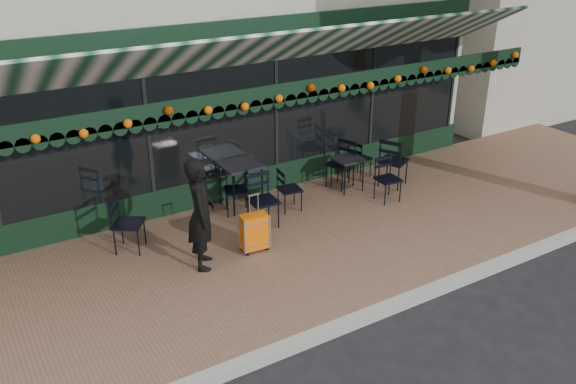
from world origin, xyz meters
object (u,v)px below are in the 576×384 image
chair_a_right (360,159)px  chair_b_front (263,201)px  chair_a_front (388,180)px  chair_a_left (340,165)px  woman (201,214)px  suitcase (254,232)px  cafe_table_b (240,168)px  chair_b_right (290,190)px  chair_solo (128,224)px  cafe_table_a (348,161)px  chair_b_left (236,191)px  chair_a_extra (394,161)px

chair_a_right → chair_b_front: 2.78m
chair_a_front → chair_b_front: 2.44m
chair_a_left → chair_b_front: (-2.05, -0.67, 0.00)m
woman → suitcase: size_ratio=1.78×
woman → cafe_table_b: 2.05m
suitcase → chair_a_front: size_ratio=1.18×
chair_b_right → chair_solo: bearing=96.8°
chair_a_front → suitcase: bearing=-168.8°
woman → chair_b_front: 1.55m
chair_a_left → chair_b_right: bearing=-93.0°
cafe_table_a → chair_solo: bearing=-178.3°
woman → cafe_table_a: woman is taller
chair_a_right → chair_b_left: chair_b_left is taller
suitcase → chair_b_right: size_ratio=1.25×
woman → suitcase: 1.00m
chair_b_left → chair_a_left: bearing=111.7°
cafe_table_b → chair_a_right: size_ratio=1.07×
cafe_table_b → chair_a_extra: chair_a_extra is taller
cafe_table_a → chair_a_left: bearing=105.4°
cafe_table_b → chair_b_right: 0.94m
cafe_table_b → chair_solo: (-2.18, -0.48, -0.30)m
cafe_table_a → chair_a_right: bearing=31.9°
suitcase → chair_a_extra: 3.57m
suitcase → cafe_table_a: suitcase is taller
cafe_table_b → chair_b_left: bearing=-134.1°
cafe_table_a → chair_a_front: chair_a_front is taller
suitcase → woman: bearing=-175.8°
chair_a_extra → chair_a_front: bearing=105.4°
chair_a_right → chair_b_left: bearing=78.8°
chair_solo → chair_b_front: bearing=-65.8°
suitcase → chair_a_right: (3.16, 1.49, 0.07)m
chair_a_extra → chair_b_left: (-3.10, 0.48, -0.07)m
suitcase → chair_solo: size_ratio=1.07×
cafe_table_a → chair_b_right: bearing=-172.1°
chair_b_front → chair_solo: (-2.15, 0.38, -0.01)m
cafe_table_a → chair_b_left: chair_b_left is taller
chair_a_front → chair_a_extra: chair_a_extra is taller
cafe_table_a → chair_a_left: size_ratio=0.70×
chair_b_left → chair_b_right: (0.85, -0.37, -0.04)m
chair_b_right → chair_b_left: bearing=74.7°
suitcase → cafe_table_a: (2.61, 1.15, 0.25)m
suitcase → chair_a_front: 2.96m
chair_a_right → chair_b_right: chair_a_right is taller
chair_b_left → chair_solo: size_ratio=0.95×
chair_a_front → chair_b_left: bearing=163.6°
chair_a_left → chair_b_right: (-1.34, -0.36, -0.07)m
chair_a_extra → chair_solo: 5.10m
cafe_table_b → chair_solo: size_ratio=0.93×
chair_b_front → chair_solo: 2.18m
cafe_table_a → chair_solo: (-4.24, -0.12, -0.12)m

